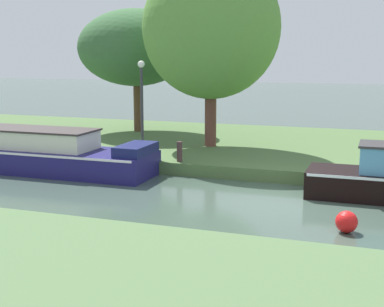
# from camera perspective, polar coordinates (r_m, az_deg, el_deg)

# --- Properties ---
(ground_plane) EXTENTS (120.00, 120.00, 0.00)m
(ground_plane) POSITION_cam_1_polar(r_m,az_deg,el_deg) (14.44, 8.73, -4.97)
(ground_plane) COLOR #3F5247
(riverbank_far) EXTENTS (72.00, 10.00, 0.40)m
(riverbank_far) POSITION_cam_1_polar(r_m,az_deg,el_deg) (21.17, 12.28, 0.35)
(riverbank_far) COLOR #4B683A
(riverbank_far) RESTS_ON ground_plane
(willow_tree_left) EXTENTS (5.05, 4.36, 5.30)m
(willow_tree_left) POSITION_cam_1_polar(r_m,az_deg,el_deg) (24.10, -5.99, 10.89)
(willow_tree_left) COLOR brown
(willow_tree_left) RESTS_ON riverbank_far
(willow_tree_centre) EXTENTS (5.07, 3.74, 6.87)m
(willow_tree_centre) POSITION_cam_1_polar(r_m,az_deg,el_deg) (20.08, 1.91, 12.95)
(willow_tree_centre) COLOR brown
(willow_tree_centre) RESTS_ON riverbank_far
(lamp_post) EXTENTS (0.24, 0.24, 3.16)m
(lamp_post) POSITION_cam_1_polar(r_m,az_deg,el_deg) (18.74, -5.26, 5.97)
(lamp_post) COLOR #333338
(lamp_post) RESTS_ON riverbank_far
(mooring_post_far) EXTENTS (0.18, 0.18, 0.64)m
(mooring_post_far) POSITION_cam_1_polar(r_m,az_deg,el_deg) (17.39, -1.31, 0.20)
(mooring_post_far) COLOR #44302F
(mooring_post_far) RESTS_ON riverbank_far
(channel_buoy) EXTENTS (0.48, 0.48, 0.48)m
(channel_buoy) POSITION_cam_1_polar(r_m,az_deg,el_deg) (12.26, 15.80, -6.86)
(channel_buoy) COLOR red
(channel_buoy) RESTS_ON ground_plane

